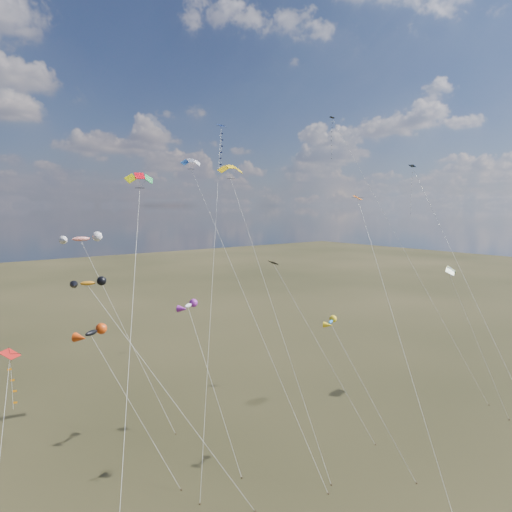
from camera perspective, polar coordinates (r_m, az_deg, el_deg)
diamond_black_high at (r=75.22m, az=10.38°, el=12.78°), size 1.50×27.84×38.28m
diamond_navy_tall at (r=54.00m, az=-4.51°, el=11.46°), size 13.63×16.55×33.70m
diamond_black_mid at (r=48.37m, az=5.33°, el=-6.44°), size 5.84×10.25×18.24m
diamond_red_low at (r=37.23m, az=-28.34°, el=-14.33°), size 4.04×7.36×14.04m
diamond_navy_right at (r=63.04m, az=19.48°, el=6.51°), size 9.18×22.08×29.43m
diamond_orange_center at (r=36.55m, az=16.34°, el=-5.69°), size 7.92×16.74×24.97m
parafoil_yellow at (r=51.67m, az=-3.14°, el=10.95°), size 3.13×18.04×29.07m
parafoil_blue_white at (r=55.61m, az=-8.05°, el=11.55°), size 2.51×24.60×30.02m
parafoil_striped at (r=63.08m, az=23.23°, el=-1.51°), size 3.67×10.05×16.80m
parafoil_tricolor at (r=36.30m, az=-14.37°, el=9.38°), size 10.45×16.42×26.91m
novelty_black_orange at (r=46.30m, az=-19.88°, el=-9.06°), size 5.46×11.41×12.71m
novelty_orange_black at (r=40.84m, az=-20.17°, el=-3.36°), size 9.86×12.85×18.08m
novelty_white_purple at (r=47.17m, az=-8.46°, el=-6.22°), size 2.64×10.51×14.41m
novelty_redwhite_stripe at (r=55.08m, az=-21.00°, el=1.98°), size 7.55×12.05×21.05m
novelty_blue_yellow at (r=43.38m, az=9.38°, el=-8.25°), size 4.04×8.51×13.76m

